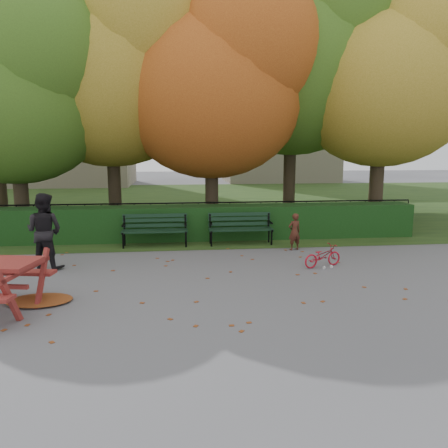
{
  "coord_description": "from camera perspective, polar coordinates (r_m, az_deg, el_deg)",
  "views": [
    {
      "loc": [
        -0.71,
        -8.37,
        2.67
      ],
      "look_at": [
        0.36,
        1.28,
        1.0
      ],
      "focal_mm": 35.0,
      "sensor_mm": 36.0,
      "label": 1
    }
  ],
  "objects": [
    {
      "name": "tree_d",
      "position": [
        16.6,
        10.54,
        21.11
      ],
      "size": [
        7.14,
        6.8,
        9.58
      ],
      "color": "#31241A",
      "rests_on": "ground"
    },
    {
      "name": "building_right",
      "position": [
        37.55,
        7.32,
        14.77
      ],
      "size": [
        9.0,
        6.0,
        12.0
      ],
      "primitive_type": "cube",
      "color": "beige",
      "rests_on": "ground"
    },
    {
      "name": "tree_c",
      "position": [
        14.58,
        -0.22,
        18.26
      ],
      "size": [
        6.3,
        6.0,
        8.0
      ],
      "color": "#31241A",
      "rests_on": "ground"
    },
    {
      "name": "building_left",
      "position": [
        35.69,
        -20.67,
        16.93
      ],
      "size": [
        10.0,
        7.0,
        15.0
      ],
      "primitive_type": "cube",
      "color": "beige",
      "rests_on": "ground"
    },
    {
      "name": "tree_b",
      "position": [
        15.46,
        -13.49,
        19.68
      ],
      "size": [
        6.72,
        6.4,
        8.79
      ],
      "color": "#31241A",
      "rests_on": "ground"
    },
    {
      "name": "adult",
      "position": [
        10.55,
        -22.42,
        -0.88
      ],
      "size": [
        0.99,
        0.86,
        1.72
      ],
      "primitive_type": "imported",
      "rotation": [
        0.0,
        0.0,
        2.85
      ],
      "color": "black",
      "rests_on": "ground"
    },
    {
      "name": "ground",
      "position": [
        8.82,
        -1.44,
        -7.87
      ],
      "size": [
        90.0,
        90.0,
        0.0
      ],
      "primitive_type": "plane",
      "color": "slate",
      "rests_on": "ground"
    },
    {
      "name": "tree_e",
      "position": [
        16.07,
        21.55,
        17.74
      ],
      "size": [
        6.09,
        5.8,
        8.16
      ],
      "color": "#31241A",
      "rests_on": "ground"
    },
    {
      "name": "tree_g",
      "position": [
        20.45,
        20.88,
        16.74
      ],
      "size": [
        6.3,
        6.0,
        8.55
      ],
      "color": "#31241A",
      "rests_on": "ground"
    },
    {
      "name": "bench_right",
      "position": [
        12.4,
        2.14,
        -0.24
      ],
      "size": [
        1.8,
        0.57,
        0.88
      ],
      "color": "black",
      "rests_on": "ground"
    },
    {
      "name": "leaf_pile",
      "position": [
        8.47,
        -22.92,
        -9.15
      ],
      "size": [
        1.23,
        0.94,
        0.08
      ],
      "primitive_type": "ellipsoid",
      "rotation": [
        0.0,
        0.0,
        -0.15
      ],
      "color": "#672E14",
      "rests_on": "ground"
    },
    {
      "name": "child",
      "position": [
        11.78,
        9.19,
        -1.01
      ],
      "size": [
        0.41,
        0.33,
        0.99
      ],
      "primitive_type": "imported",
      "rotation": [
        0.0,
        0.0,
        3.44
      ],
      "color": "#432015",
      "rests_on": "ground"
    },
    {
      "name": "hedge",
      "position": [
        13.08,
        -3.15,
        0.19
      ],
      "size": [
        13.0,
        0.9,
        1.0
      ],
      "primitive_type": "cube",
      "color": "black",
      "rests_on": "ground"
    },
    {
      "name": "leaf_scatter",
      "position": [
        9.1,
        -1.61,
        -7.27
      ],
      "size": [
        9.0,
        5.7,
        0.01
      ],
      "primitive_type": null,
      "color": "#672E14",
      "rests_on": "ground"
    },
    {
      "name": "grass_strip",
      "position": [
        22.54,
        -4.52,
        2.94
      ],
      "size": [
        90.0,
        90.0,
        0.0
      ],
      "primitive_type": "plane",
      "color": "#1E3515",
      "rests_on": "ground"
    },
    {
      "name": "iron_fence",
      "position": [
        13.86,
        -3.34,
        0.88
      ],
      "size": [
        14.0,
        0.04,
        1.02
      ],
      "color": "black",
      "rests_on": "ground"
    },
    {
      "name": "tree_a",
      "position": [
        14.77,
        -24.99,
        16.07
      ],
      "size": [
        5.88,
        5.6,
        7.48
      ],
      "color": "#31241A",
      "rests_on": "ground"
    },
    {
      "name": "bicycle",
      "position": [
        10.26,
        12.75,
        -4.09
      ],
      "size": [
        1.04,
        0.64,
        0.51
      ],
      "primitive_type": "imported",
      "rotation": [
        0.0,
        0.0,
        1.9
      ],
      "color": "#AC0F20",
      "rests_on": "ground"
    },
    {
      "name": "bench_left",
      "position": [
        12.28,
        -9.01,
        -0.45
      ],
      "size": [
        1.8,
        0.57,
        0.88
      ],
      "color": "black",
      "rests_on": "ground"
    }
  ]
}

